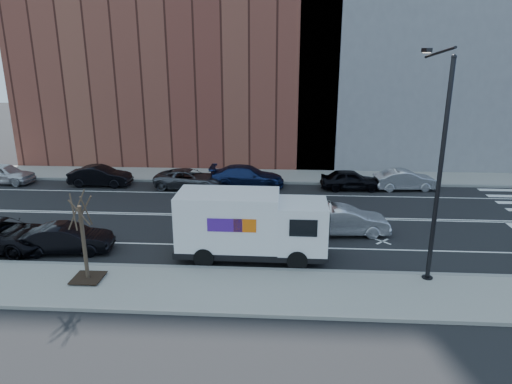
# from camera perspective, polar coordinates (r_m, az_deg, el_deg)

# --- Properties ---
(ground) EXTENTS (120.00, 120.00, 0.00)m
(ground) POSITION_cam_1_polar(r_m,az_deg,el_deg) (26.48, 1.26, -3.08)
(ground) COLOR black
(ground) RESTS_ON ground
(sidewalk_near) EXTENTS (44.00, 3.60, 0.15)m
(sidewalk_near) POSITION_cam_1_polar(r_m,az_deg,el_deg) (18.43, 0.12, -12.28)
(sidewalk_near) COLOR gray
(sidewalk_near) RESTS_ON ground
(sidewalk_far) EXTENTS (44.00, 3.60, 0.15)m
(sidewalk_far) POSITION_cam_1_polar(r_m,az_deg,el_deg) (34.85, 1.85, 2.00)
(sidewalk_far) COLOR gray
(sidewalk_far) RESTS_ON ground
(curb_near) EXTENTS (44.00, 0.25, 0.17)m
(curb_near) POSITION_cam_1_polar(r_m,az_deg,el_deg) (20.02, 0.43, -9.74)
(curb_near) COLOR gray
(curb_near) RESTS_ON ground
(curb_far) EXTENTS (44.00, 0.25, 0.17)m
(curb_far) POSITION_cam_1_polar(r_m,az_deg,el_deg) (33.11, 1.76, 1.21)
(curb_far) COLOR gray
(curb_far) RESTS_ON ground
(road_markings) EXTENTS (40.00, 8.60, 0.01)m
(road_markings) POSITION_cam_1_polar(r_m,az_deg,el_deg) (26.48, 1.26, -3.07)
(road_markings) COLOR white
(road_markings) RESTS_ON ground
(bldg_brick) EXTENTS (26.00, 10.00, 22.00)m
(bldg_brick) POSITION_cam_1_polar(r_m,az_deg,el_deg) (41.47, -9.48, 19.43)
(bldg_brick) COLOR brown
(bldg_brick) RESTS_ON ground
(bldg_concrete) EXTENTS (20.00, 10.00, 26.00)m
(bldg_concrete) POSITION_cam_1_polar(r_m,az_deg,el_deg) (42.11, 20.17, 21.37)
(bldg_concrete) COLOR slate
(bldg_concrete) RESTS_ON ground
(streetlight) EXTENTS (0.44, 4.02, 9.34)m
(streetlight) POSITION_cam_1_polar(r_m,az_deg,el_deg) (19.35, 21.71, 3.82)
(streetlight) COLOR black
(streetlight) RESTS_ON ground
(street_tree) EXTENTS (1.20, 1.20, 3.75)m
(street_tree) POSITION_cam_1_polar(r_m,az_deg,el_deg) (19.81, -20.62, -6.84)
(street_tree) COLOR black
(street_tree) RESTS_ON ground
(fedex_van) EXTENTS (6.88, 2.50, 3.13)m
(fedex_van) POSITION_cam_1_polar(r_m,az_deg,el_deg) (20.69, -0.73, -4.10)
(fedex_van) COLOR black
(fedex_van) RESTS_ON ground
(far_parked_a) EXTENTS (4.45, 2.15, 1.46)m
(far_parked_a) POSITION_cam_1_polar(r_m,az_deg,el_deg) (37.67, -28.95, 2.03)
(far_parked_a) COLOR silver
(far_parked_a) RESTS_ON ground
(far_parked_b) EXTENTS (4.33, 1.53, 1.43)m
(far_parked_b) POSITION_cam_1_polar(r_m,az_deg,el_deg) (34.24, -18.88, 1.91)
(far_parked_b) COLOR black
(far_parked_b) RESTS_ON ground
(far_parked_c) EXTENTS (4.94, 2.54, 1.33)m
(far_parked_c) POSITION_cam_1_polar(r_m,az_deg,el_deg) (32.16, -8.35, 1.63)
(far_parked_c) COLOR #48494F
(far_parked_c) RESTS_ON ground
(far_parked_d) EXTENTS (5.20, 2.12, 1.51)m
(far_parked_d) POSITION_cam_1_polar(r_m,az_deg,el_deg) (32.14, -1.13, 1.97)
(far_parked_d) COLOR #16224D
(far_parked_d) RESTS_ON ground
(far_parked_e) EXTENTS (4.16, 1.80, 1.40)m
(far_parked_e) POSITION_cam_1_polar(r_m,az_deg,el_deg) (32.16, 11.72, 1.51)
(far_parked_e) COLOR black
(far_parked_e) RESTS_ON ground
(far_parked_f) EXTENTS (4.34, 1.91, 1.39)m
(far_parked_f) POSITION_cam_1_polar(r_m,az_deg,el_deg) (33.11, 18.13, 1.45)
(far_parked_f) COLOR silver
(far_parked_f) RESTS_ON ground
(driving_sedan) EXTENTS (4.61, 1.89, 1.49)m
(driving_sedan) POSITION_cam_1_polar(r_m,az_deg,el_deg) (24.18, 11.05, -3.53)
(driving_sedan) COLOR #B6B5BB
(driving_sedan) RESTS_ON ground
(near_parked_rear_a) EXTENTS (4.28, 1.92, 1.36)m
(near_parked_rear_a) POSITION_cam_1_polar(r_m,az_deg,el_deg) (23.41, -22.52, -5.42)
(near_parked_rear_a) COLOR black
(near_parked_rear_a) RESTS_ON ground
(near_parked_rear_b) EXTENTS (5.57, 3.05, 1.48)m
(near_parked_rear_b) POSITION_cam_1_polar(r_m,az_deg,el_deg) (25.18, -29.36, -4.66)
(near_parked_rear_b) COLOR black
(near_parked_rear_b) RESTS_ON ground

